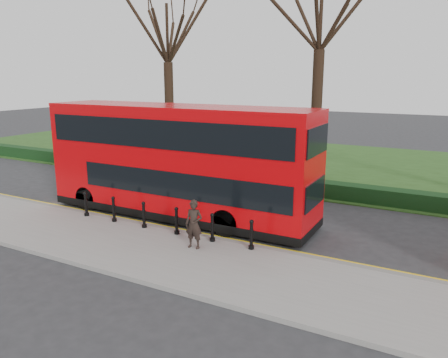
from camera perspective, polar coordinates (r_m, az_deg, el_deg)
The scene contains 12 objects.
ground at distance 17.84m, azimuth -4.26°, elevation -6.16°, with size 120.00×120.00×0.00m, color #28282B.
pavement at distance 15.54m, azimuth -10.26°, elevation -9.09°, with size 60.00×4.00×0.15m, color gray.
kerb at distance 17.03m, azimuth -6.07°, elevation -6.90°, with size 60.00×0.25×0.16m, color slate.
grass_verge at distance 31.10m, azimuth 10.70°, elevation 2.19°, with size 60.00×18.00×0.06m, color #254717.
hedge at distance 23.50m, azimuth 4.63°, elevation -0.32°, with size 60.00×0.90×0.80m, color black.
yellow_line_outer at distance 17.29m, azimuth -5.51°, elevation -6.81°, with size 60.00×0.10×0.01m, color yellow.
yellow_line_inner at distance 17.44m, azimuth -5.14°, elevation -6.62°, with size 60.00×0.10×0.01m, color yellow.
tree_left at distance 29.73m, azimuth -7.45°, elevation 19.11°, with size 7.89×7.89×12.33m.
tree_mid at distance 25.44m, azimuth 12.62°, elevation 21.51°, with size 8.51×8.51×13.30m.
bollard_row at distance 16.88m, azimuth -8.37°, elevation -5.08°, with size 7.83×0.15×1.00m.
bus_lead at distance 18.52m, azimuth -6.06°, elevation 2.21°, with size 11.93×2.74×4.75m.
pedestrian at distance 15.02m, azimuth -3.95°, elevation -5.92°, with size 0.62×0.41×1.70m, color black.
Camera 1 is at (9.08, -14.15, 5.97)m, focal length 35.00 mm.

